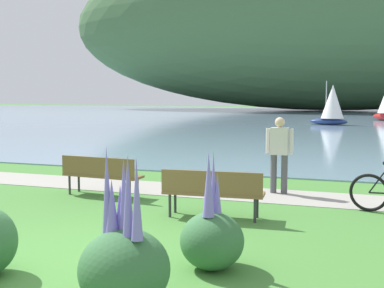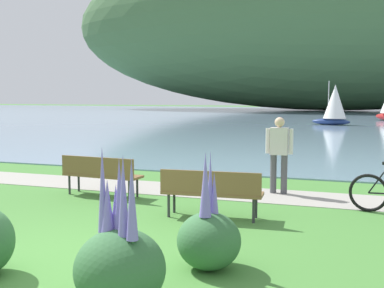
{
  "view_description": "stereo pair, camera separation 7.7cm",
  "coord_description": "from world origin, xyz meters",
  "px_view_note": "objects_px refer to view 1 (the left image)",
  "views": [
    {
      "loc": [
        3.52,
        -5.21,
        2.17
      ],
      "look_at": [
        -0.13,
        5.66,
        1.0
      ],
      "focal_mm": 43.91,
      "sensor_mm": 36.0,
      "label": 1
    },
    {
      "loc": [
        3.59,
        -5.19,
        2.17
      ],
      "look_at": [
        -0.13,
        5.66,
        1.0
      ],
      "focal_mm": 43.91,
      "sensor_mm": 36.0,
      "label": 2
    }
  ],
  "objects_px": {
    "park_bench_further_along": "(101,173)",
    "sailboat_nearest_to_shore": "(332,104)",
    "park_bench_near_camera": "(213,190)",
    "person_at_shoreline": "(279,150)"
  },
  "relations": [
    {
      "from": "park_bench_further_along",
      "to": "sailboat_nearest_to_shore",
      "type": "xyz_separation_m",
      "value": [
        3.82,
        27.42,
        1.05
      ]
    },
    {
      "from": "park_bench_near_camera",
      "to": "sailboat_nearest_to_shore",
      "type": "relative_size",
      "value": 0.56
    },
    {
      "from": "park_bench_further_along",
      "to": "person_at_shoreline",
      "type": "relative_size",
      "value": 1.07
    },
    {
      "from": "park_bench_further_along",
      "to": "sailboat_nearest_to_shore",
      "type": "relative_size",
      "value": 0.56
    },
    {
      "from": "park_bench_further_along",
      "to": "person_at_shoreline",
      "type": "xyz_separation_m",
      "value": [
        3.62,
        1.53,
        0.46
      ]
    },
    {
      "from": "person_at_shoreline",
      "to": "park_bench_further_along",
      "type": "bearing_deg",
      "value": -157.09
    },
    {
      "from": "park_bench_near_camera",
      "to": "sailboat_nearest_to_shore",
      "type": "height_order",
      "value": "sailboat_nearest_to_shore"
    },
    {
      "from": "park_bench_further_along",
      "to": "person_at_shoreline",
      "type": "distance_m",
      "value": 3.95
    },
    {
      "from": "person_at_shoreline",
      "to": "sailboat_nearest_to_shore",
      "type": "bearing_deg",
      "value": 89.54
    },
    {
      "from": "park_bench_near_camera",
      "to": "park_bench_further_along",
      "type": "relative_size",
      "value": 1.0
    }
  ]
}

